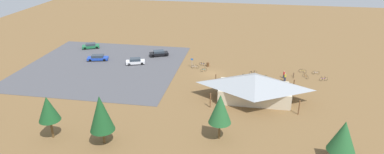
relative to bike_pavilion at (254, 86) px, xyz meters
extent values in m
plane|color=brown|center=(9.11, -10.86, -2.77)|extent=(160.00, 160.00, 0.00)
cube|color=#4C4C51|center=(33.63, -10.79, -2.75)|extent=(34.27, 32.99, 0.05)
cube|color=beige|center=(0.00, 0.00, -1.45)|extent=(12.50, 6.41, 2.64)
pyramid|color=#93999E|center=(0.00, 0.00, 1.00)|extent=(15.10, 9.01, 2.27)
cylinder|color=brown|center=(-7.35, -4.31, -1.45)|extent=(0.20, 0.20, 2.64)
cylinder|color=brown|center=(7.35, -4.31, -1.45)|extent=(0.20, 0.20, 2.64)
cylinder|color=brown|center=(-7.35, 4.31, -1.45)|extent=(0.20, 0.20, 2.64)
cylinder|color=brown|center=(7.35, 4.31, -1.45)|extent=(0.20, 0.20, 2.64)
cylinder|color=brown|center=(10.25, -14.95, -2.32)|extent=(0.60, 0.60, 0.90)
cylinder|color=#99999E|center=(13.68, -13.78, -1.67)|extent=(0.08, 0.08, 2.20)
cube|color=#1959B2|center=(13.68, -13.78, -0.87)|extent=(0.56, 0.04, 0.40)
cone|color=#235B2D|center=(-11.06, 16.57, 1.27)|extent=(3.58, 3.58, 4.31)
cylinder|color=brown|center=(29.09, 17.45, -1.32)|extent=(0.32, 0.32, 2.91)
cone|color=#194C23|center=(29.09, 17.45, 2.01)|extent=(3.08, 3.08, 3.75)
cylinder|color=brown|center=(21.05, 17.59, -1.67)|extent=(0.35, 0.35, 2.21)
cone|color=#194C23|center=(21.05, 17.59, 2.11)|extent=(3.48, 3.48, 5.34)
cylinder|color=brown|center=(4.92, 13.60, -1.41)|extent=(0.30, 0.30, 2.73)
cone|color=#235B2D|center=(4.92, 13.60, 2.15)|extent=(3.30, 3.30, 4.39)
torus|color=black|center=(-1.55, -9.54, -2.40)|extent=(0.67, 0.40, 0.75)
torus|color=black|center=(-2.45, -10.05, -2.40)|extent=(0.67, 0.40, 0.75)
cylinder|color=#197A7F|center=(-2.00, -9.79, -2.28)|extent=(0.85, 0.50, 0.04)
cylinder|color=#197A7F|center=(-1.84, -9.70, -2.19)|extent=(0.04, 0.04, 0.41)
cube|color=black|center=(-1.84, -9.70, -1.99)|extent=(0.21, 0.17, 0.05)
cylinder|color=#197A7F|center=(-2.36, -10.00, -2.15)|extent=(0.04, 0.04, 0.51)
cylinder|color=black|center=(-2.36, -10.00, -1.89)|extent=(0.26, 0.43, 0.03)
torus|color=black|center=(-8.28, -12.55, -2.40)|extent=(0.11, 0.75, 0.75)
torus|color=black|center=(-8.19, -11.54, -2.40)|extent=(0.11, 0.75, 0.75)
cylinder|color=red|center=(-8.24, -12.05, -2.28)|extent=(0.12, 0.93, 0.04)
cylinder|color=red|center=(-8.25, -12.23, -2.19)|extent=(0.04, 0.04, 0.42)
cube|color=black|center=(-8.25, -12.23, -1.98)|extent=(0.10, 0.21, 0.05)
cylinder|color=red|center=(-8.20, -11.64, -2.16)|extent=(0.04, 0.04, 0.47)
cylinder|color=black|center=(-8.20, -11.64, -1.93)|extent=(0.48, 0.08, 0.03)
torus|color=black|center=(-0.37, -12.26, -2.43)|extent=(0.64, 0.32, 0.69)
torus|color=black|center=(0.63, -11.81, -2.43)|extent=(0.64, 0.32, 0.69)
cylinder|color=black|center=(0.13, -12.04, -2.32)|extent=(0.94, 0.45, 0.04)
cylinder|color=black|center=(-0.05, -12.12, -2.22)|extent=(0.04, 0.04, 0.42)
cube|color=black|center=(-0.05, -12.12, -2.01)|extent=(0.22, 0.16, 0.05)
cylinder|color=black|center=(0.53, -11.86, -2.23)|extent=(0.04, 0.04, 0.41)
cylinder|color=black|center=(0.53, -11.86, -2.02)|extent=(0.23, 0.45, 0.03)
torus|color=black|center=(-9.94, -14.89, -2.40)|extent=(0.70, 0.33, 0.74)
torus|color=black|center=(-10.84, -14.51, -2.40)|extent=(0.70, 0.33, 0.74)
cylinder|color=yellow|center=(-10.39, -14.70, -2.28)|extent=(0.84, 0.39, 0.04)
cylinder|color=yellow|center=(-10.23, -14.77, -2.19)|extent=(0.04, 0.04, 0.42)
cube|color=black|center=(-10.23, -14.77, -1.98)|extent=(0.22, 0.15, 0.05)
cylinder|color=yellow|center=(-10.75, -14.54, -2.18)|extent=(0.04, 0.04, 0.44)
cylinder|color=black|center=(-10.75, -14.54, -1.97)|extent=(0.22, 0.45, 0.03)
torus|color=black|center=(-14.55, -11.11, -2.40)|extent=(0.73, 0.26, 0.75)
torus|color=black|center=(-13.52, -10.80, -2.40)|extent=(0.73, 0.26, 0.75)
cylinder|color=#722D9E|center=(-14.03, -10.96, -2.27)|extent=(0.96, 0.33, 0.04)
cylinder|color=#722D9E|center=(-14.22, -11.01, -2.17)|extent=(0.04, 0.04, 0.45)
cube|color=black|center=(-14.22, -11.01, -1.95)|extent=(0.21, 0.14, 0.05)
cylinder|color=#722D9E|center=(-13.62, -10.83, -2.13)|extent=(0.04, 0.04, 0.53)
cylinder|color=black|center=(-13.62, -10.83, -1.87)|extent=(0.17, 0.47, 0.03)
torus|color=black|center=(12.35, -13.35, -2.42)|extent=(0.70, 0.07, 0.70)
torus|color=black|center=(13.44, -13.30, -2.42)|extent=(0.70, 0.07, 0.70)
cylinder|color=#B7B7BC|center=(12.89, -13.33, -2.31)|extent=(1.00, 0.08, 0.04)
cylinder|color=#B7B7BC|center=(12.70, -13.33, -2.20)|extent=(0.04, 0.04, 0.45)
cube|color=black|center=(12.70, -13.33, -1.97)|extent=(0.20, 0.09, 0.05)
cylinder|color=#B7B7BC|center=(13.33, -13.31, -2.17)|extent=(0.04, 0.04, 0.50)
cylinder|color=black|center=(13.33, -13.31, -1.92)|extent=(0.05, 0.48, 0.03)
torus|color=black|center=(-10.87, -11.38, -2.42)|extent=(0.38, 0.64, 0.71)
torus|color=black|center=(-10.34, -12.33, -2.42)|extent=(0.38, 0.64, 0.71)
cylinder|color=orange|center=(-10.60, -11.85, -2.30)|extent=(0.52, 0.90, 0.04)
cylinder|color=orange|center=(-10.70, -11.68, -2.23)|extent=(0.04, 0.04, 0.38)
cube|color=black|center=(-10.70, -11.68, -2.04)|extent=(0.17, 0.21, 0.05)
cylinder|color=orange|center=(-10.39, -12.24, -2.18)|extent=(0.04, 0.04, 0.48)
cylinder|color=black|center=(-10.39, -12.24, -1.93)|extent=(0.44, 0.26, 0.03)
torus|color=black|center=(1.52, -9.26, -2.43)|extent=(0.49, 0.55, 0.69)
torus|color=black|center=(2.17, -10.00, -2.43)|extent=(0.49, 0.55, 0.69)
cylinder|color=#1E7F38|center=(1.85, -9.63, -2.31)|extent=(0.62, 0.71, 0.04)
cylinder|color=#1E7F38|center=(1.73, -9.49, -2.21)|extent=(0.04, 0.04, 0.43)
cube|color=black|center=(1.73, -9.49, -1.99)|extent=(0.19, 0.20, 0.05)
cylinder|color=#1E7F38|center=(2.11, -9.93, -2.19)|extent=(0.04, 0.04, 0.47)
cylinder|color=black|center=(2.11, -9.93, -1.95)|extent=(0.38, 0.34, 0.03)
torus|color=black|center=(11.99, -15.40, -2.44)|extent=(0.63, 0.32, 0.67)
torus|color=black|center=(11.07, -14.97, -2.44)|extent=(0.63, 0.32, 0.67)
cylinder|color=#2347B7|center=(11.53, -15.18, -2.33)|extent=(0.86, 0.43, 0.04)
cylinder|color=#2347B7|center=(11.69, -15.26, -2.26)|extent=(0.04, 0.04, 0.36)
cube|color=black|center=(11.69, -15.26, -2.08)|extent=(0.22, 0.16, 0.05)
cylinder|color=#2347B7|center=(11.16, -15.01, -2.20)|extent=(0.04, 0.04, 0.47)
cylinder|color=black|center=(11.16, -15.01, -1.96)|extent=(0.23, 0.45, 0.03)
torus|color=black|center=(-12.51, -14.23, -2.45)|extent=(0.65, 0.11, 0.65)
torus|color=black|center=(-13.53, -14.35, -2.45)|extent=(0.65, 0.11, 0.65)
cylinder|color=silver|center=(-13.02, -14.29, -2.34)|extent=(0.95, 0.14, 0.04)
cylinder|color=silver|center=(-12.83, -14.27, -2.24)|extent=(0.04, 0.04, 0.41)
cube|color=black|center=(-12.83, -14.27, -2.03)|extent=(0.21, 0.10, 0.05)
cylinder|color=silver|center=(-13.43, -14.33, -2.23)|extent=(0.04, 0.04, 0.44)
cylinder|color=black|center=(-13.43, -14.33, -2.00)|extent=(0.09, 0.48, 0.03)
torus|color=black|center=(11.16, -11.49, -2.43)|extent=(0.58, 0.42, 0.68)
torus|color=black|center=(10.37, -12.03, -2.43)|extent=(0.58, 0.42, 0.68)
cylinder|color=#197A7F|center=(10.77, -11.76, -2.32)|extent=(0.74, 0.53, 0.04)
cylinder|color=#197A7F|center=(10.91, -11.66, -2.23)|extent=(0.04, 0.04, 0.40)
cube|color=black|center=(10.91, -11.66, -2.03)|extent=(0.21, 0.18, 0.05)
cylinder|color=#197A7F|center=(10.45, -11.98, -2.21)|extent=(0.04, 0.04, 0.45)
cylinder|color=black|center=(10.45, -11.98, -1.98)|extent=(0.30, 0.41, 0.03)
torus|color=black|center=(-2.90, -7.99, -2.41)|extent=(0.69, 0.28, 0.72)
torus|color=black|center=(-1.95, -8.33, -2.41)|extent=(0.69, 0.28, 0.72)
cylinder|color=red|center=(-2.43, -8.16, -2.30)|extent=(0.88, 0.34, 0.04)
cylinder|color=red|center=(-2.60, -8.10, -2.22)|extent=(0.04, 0.04, 0.40)
cube|color=black|center=(-2.60, -8.10, -2.02)|extent=(0.22, 0.14, 0.05)
cylinder|color=red|center=(-2.05, -8.30, -2.20)|extent=(0.04, 0.04, 0.42)
cylinder|color=black|center=(-2.05, -8.30, -1.99)|extent=(0.19, 0.46, 0.03)
cube|color=#1E6B3D|center=(41.91, -22.53, -2.19)|extent=(4.69, 3.49, 0.62)
cube|color=#2D3842|center=(41.91, -22.53, -1.62)|extent=(2.87, 2.51, 0.52)
cylinder|color=black|center=(42.89, -21.17, -2.40)|extent=(0.67, 0.46, 0.64)
cylinder|color=black|center=(43.58, -22.69, -2.40)|extent=(0.67, 0.46, 0.64)
cylinder|color=black|center=(40.24, -22.36, -2.40)|extent=(0.67, 0.46, 0.64)
cylinder|color=black|center=(40.92, -23.89, -2.40)|extent=(0.67, 0.46, 0.64)
cube|color=black|center=(22.92, -19.81, -2.18)|extent=(4.87, 3.55, 0.64)
cube|color=#2D3842|center=(22.92, -19.81, -1.62)|extent=(2.97, 2.54, 0.49)
cylinder|color=black|center=(23.98, -18.43, -2.40)|extent=(0.67, 0.46, 0.64)
cylinder|color=black|center=(24.65, -19.96, -2.40)|extent=(0.67, 0.46, 0.64)
cylinder|color=black|center=(21.19, -19.67, -2.40)|extent=(0.67, 0.46, 0.64)
cylinder|color=black|center=(21.86, -21.20, -2.40)|extent=(0.67, 0.46, 0.64)
cube|color=white|center=(26.77, -13.47, -2.19)|extent=(4.60, 3.10, 0.62)
cube|color=#2D3842|center=(26.77, -13.47, -1.61)|extent=(2.77, 2.29, 0.56)
cylinder|color=black|center=(27.87, -12.24, -2.40)|extent=(0.68, 0.42, 0.64)
cylinder|color=black|center=(28.39, -13.75, -2.40)|extent=(0.68, 0.42, 0.64)
cylinder|color=black|center=(25.15, -13.18, -2.40)|extent=(0.68, 0.42, 0.64)
cylinder|color=black|center=(25.67, -14.69, -2.40)|extent=(0.68, 0.42, 0.64)
cube|color=#1E42B2|center=(36.31, -14.30, -2.22)|extent=(5.08, 2.88, 0.56)
cube|color=#2D3842|center=(36.31, -14.30, -1.65)|extent=(2.98, 2.17, 0.58)
cylinder|color=black|center=(37.70, -13.15, -2.40)|extent=(0.67, 0.37, 0.64)
cylinder|color=black|center=(38.08, -14.67, -2.40)|extent=(0.67, 0.37, 0.64)
cylinder|color=black|center=(34.54, -13.93, -2.40)|extent=(0.67, 0.37, 0.64)
cylinder|color=black|center=(34.91, -15.45, -2.40)|extent=(0.67, 0.37, 0.64)
cube|color=#2D3347|center=(-6.13, -10.99, -2.37)|extent=(0.30, 0.36, 0.81)
cylinder|color=red|center=(-6.13, -10.99, -1.67)|extent=(0.36, 0.36, 0.57)
sphere|color=tan|center=(-6.13, -10.99, -1.27)|extent=(0.24, 0.24, 0.24)
cube|color=#2D3347|center=(-6.22, -9.34, -2.31)|extent=(0.38, 0.33, 0.93)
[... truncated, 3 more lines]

